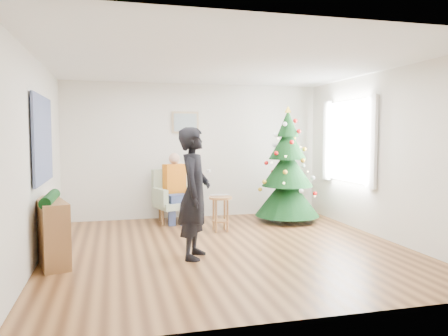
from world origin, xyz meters
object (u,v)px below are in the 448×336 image
object	(u,v)px
christmas_tree	(287,170)
stool	(220,213)
console	(51,232)
armchair	(174,203)
standing_man	(194,193)

from	to	relation	value
christmas_tree	stool	xyz separation A→B (m)	(-1.40, -0.51, -0.67)
stool	console	bearing A→B (deg)	-153.35
armchair	standing_man	bearing A→B (deg)	-109.76
stool	armchair	distance (m)	1.16
armchair	stool	bearing A→B (deg)	-74.56
stool	armchair	xyz separation A→B (m)	(-0.65, 0.97, 0.06)
christmas_tree	standing_man	world-z (taller)	christmas_tree
christmas_tree	stool	bearing A→B (deg)	-160.10
armchair	standing_man	xyz separation A→B (m)	(-0.06, -2.42, 0.50)
stool	armchair	bearing A→B (deg)	123.86
stool	console	distance (m)	2.79
standing_man	console	size ratio (longest dim) A/B	1.71
christmas_tree	console	world-z (taller)	christmas_tree
christmas_tree	standing_man	bearing A→B (deg)	-137.10
armchair	console	size ratio (longest dim) A/B	0.97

